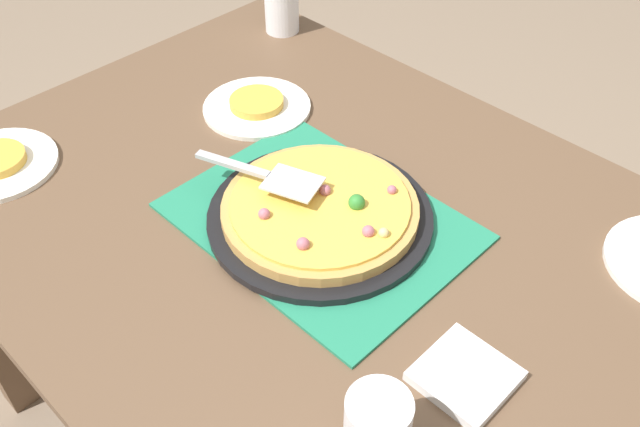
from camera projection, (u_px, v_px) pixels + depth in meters
dining_table at (320, 266)px, 1.25m from camera, size 1.40×1.00×0.75m
placemat at (320, 221)px, 1.17m from camera, size 0.48×0.36×0.01m
pizza_pan at (320, 217)px, 1.17m from camera, size 0.38×0.38×0.01m
pizza at (320, 208)px, 1.15m from camera, size 0.33×0.33×0.05m
plate_far_right at (257, 107)px, 1.42m from camera, size 0.22×0.22×0.01m
served_slice_right at (257, 102)px, 1.41m from camera, size 0.11×0.11×0.02m
cup_far at (282, 7)px, 1.63m from camera, size 0.08×0.08×0.12m
pizza_server at (267, 175)px, 1.16m from camera, size 0.23×0.12×0.01m
napkin_stack at (465, 376)px, 0.94m from camera, size 0.12×0.12×0.02m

